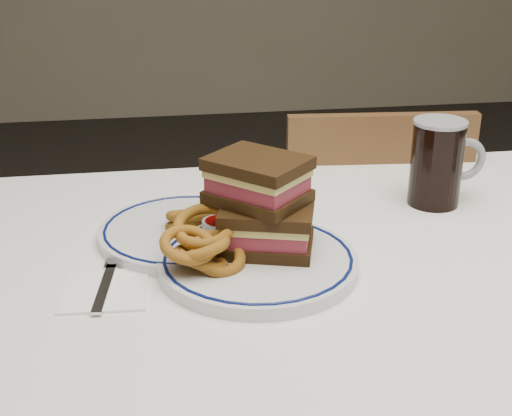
{
  "coord_description": "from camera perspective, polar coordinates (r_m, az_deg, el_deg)",
  "views": [
    {
      "loc": [
        -0.31,
        -0.94,
        1.24
      ],
      "look_at": [
        -0.17,
        -0.0,
        0.84
      ],
      "focal_mm": 50.0,
      "sensor_mm": 36.0,
      "label": 1
    }
  ],
  "objects": [
    {
      "name": "ketchup_ramekin",
      "position": [
        1.09,
        -3.0,
        -1.63
      ],
      "size": [
        0.05,
        0.05,
        0.03
      ],
      "color": "silver",
      "rests_on": "main_plate"
    },
    {
      "name": "reuben_sandwich",
      "position": [
        1.05,
        0.52,
        0.33
      ],
      "size": [
        0.18,
        0.17,
        0.14
      ],
      "color": "black",
      "rests_on": "main_plate"
    },
    {
      "name": "onion_rings_main",
      "position": [
        1.01,
        -4.26,
        -2.97
      ],
      "size": [
        0.13,
        0.12,
        0.09
      ],
      "color": "#6A350E",
      "rests_on": "main_plate"
    },
    {
      "name": "chair_far",
      "position": [
        1.72,
        8.48,
        -4.17
      ],
      "size": [
        0.43,
        0.43,
        0.85
      ],
      "color": "#4E2A19",
      "rests_on": "floor"
    },
    {
      "name": "napkin_fork",
      "position": [
        1.02,
        -11.99,
        -6.36
      ],
      "size": [
        0.12,
        0.16,
        0.01
      ],
      "color": "white",
      "rests_on": "dining_table"
    },
    {
      "name": "far_plate",
      "position": [
        1.15,
        -5.67,
        -1.88
      ],
      "size": [
        0.28,
        0.28,
        0.02
      ],
      "color": "silver",
      "rests_on": "dining_table"
    },
    {
      "name": "onion_rings_far",
      "position": [
        1.14,
        -5.27,
        -0.82
      ],
      "size": [
        0.09,
        0.09,
        0.06
      ],
      "color": "#6A350E",
      "rests_on": "far_plate"
    },
    {
      "name": "main_plate",
      "position": [
        1.05,
        0.15,
        -4.31
      ],
      "size": [
        0.29,
        0.29,
        0.02
      ],
      "color": "silver",
      "rests_on": "dining_table"
    },
    {
      "name": "beer_mug",
      "position": [
        1.29,
        14.38,
        3.59
      ],
      "size": [
        0.14,
        0.09,
        0.15
      ],
      "color": "black",
      "rests_on": "dining_table"
    },
    {
      "name": "dining_table",
      "position": [
        1.16,
        8.32,
        -8.3
      ],
      "size": [
        1.27,
        0.87,
        0.75
      ],
      "color": "white",
      "rests_on": "floor"
    }
  ]
}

